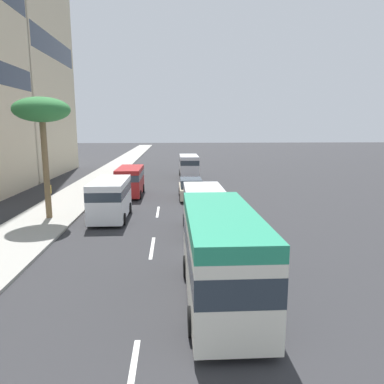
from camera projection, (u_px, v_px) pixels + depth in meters
ground_plane at (162, 189)px, 33.93m from camera, size 198.00×198.00×0.00m
sidewalk_right at (86, 189)px, 33.52m from camera, size 162.00×3.99×0.15m
lane_stripe_near at (131, 381)px, 8.29m from camera, size 3.20×0.16×0.01m
lane_stripe_mid at (152, 248)px, 17.43m from camera, size 3.20×0.16×0.01m
lane_stripe_far at (158, 212)px, 24.78m from camera, size 3.20×0.16×0.01m
van_lead at (130, 180)px, 30.41m from camera, size 5.17×2.09×2.41m
van_second at (204, 207)px, 19.69m from camera, size 4.62×2.21×2.51m
minibus_third at (221, 252)px, 11.87m from camera, size 6.96×2.37×3.09m
car_fourth at (191, 189)px, 29.37m from camera, size 4.46×1.92×1.65m
van_fifth at (110, 197)px, 22.65m from camera, size 5.03×2.20×2.51m
van_sixth at (189, 165)px, 41.60m from camera, size 5.39×2.19×2.54m
pedestrian_near_lamp at (49, 192)px, 26.47m from camera, size 0.39×0.35×1.61m
palm_tree at (42, 112)px, 21.49m from camera, size 3.33×3.33×7.40m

